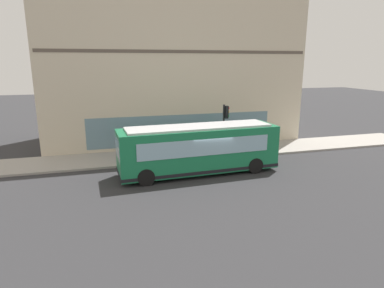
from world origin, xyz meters
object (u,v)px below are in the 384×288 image
at_px(fire_hydrant, 239,145).
at_px(pedestrian_near_hydrant, 165,146).
at_px(city_bus_nearside, 199,149).
at_px(newspaper_vending_box, 126,153).
at_px(traffic_light_near_corner, 225,120).
at_px(pedestrian_near_building_entrance, 135,143).
at_px(pedestrian_by_light_pole, 179,140).

xyz_separation_m(fire_hydrant, pedestrian_near_hydrant, (-1.14, 6.17, 0.58)).
relative_size(city_bus_nearside, newspaper_vending_box, 11.27).
xyz_separation_m(city_bus_nearside, traffic_light_near_corner, (2.89, -2.89, 1.24)).
distance_m(pedestrian_near_building_entrance, pedestrian_near_hydrant, 2.39).
bearing_deg(traffic_light_near_corner, fire_hydrant, -53.62).
distance_m(city_bus_nearside, pedestrian_near_hydrant, 3.44).
distance_m(traffic_light_near_corner, pedestrian_near_building_entrance, 6.77).
xyz_separation_m(pedestrian_by_light_pole, pedestrian_near_hydrant, (-1.47, 1.35, -0.05)).
distance_m(pedestrian_by_light_pole, pedestrian_near_hydrant, 1.99).
height_order(traffic_light_near_corner, fire_hydrant, traffic_light_near_corner).
relative_size(fire_hydrant, pedestrian_near_hydrant, 0.45).
xyz_separation_m(city_bus_nearside, pedestrian_by_light_pole, (4.51, 0.19, -0.41)).
relative_size(pedestrian_near_hydrant, newspaper_vending_box, 1.83).
bearing_deg(pedestrian_by_light_pole, pedestrian_near_building_entrance, 92.45).
relative_size(city_bus_nearside, fire_hydrant, 13.71).
distance_m(fire_hydrant, newspaper_vending_box, 8.88).
distance_m(fire_hydrant, pedestrian_by_light_pole, 4.87).
height_order(fire_hydrant, pedestrian_by_light_pole, pedestrian_by_light_pole).
bearing_deg(fire_hydrant, pedestrian_near_hydrant, 100.45).
relative_size(traffic_light_near_corner, newspaper_vending_box, 4.21).
bearing_deg(pedestrian_near_building_entrance, pedestrian_near_hydrant, -123.82).
bearing_deg(pedestrian_near_building_entrance, pedestrian_by_light_pole, -87.55).
xyz_separation_m(pedestrian_by_light_pole, pedestrian_near_building_entrance, (-0.14, 3.33, 0.02)).
bearing_deg(newspaper_vending_box, pedestrian_near_building_entrance, -51.91).
bearing_deg(fire_hydrant, traffic_light_near_corner, 126.38).
height_order(traffic_light_near_corner, pedestrian_near_hydrant, traffic_light_near_corner).
height_order(pedestrian_by_light_pole, pedestrian_near_building_entrance, pedestrian_near_building_entrance).
relative_size(traffic_light_near_corner, fire_hydrant, 5.12).
distance_m(traffic_light_near_corner, fire_hydrant, 3.14).
bearing_deg(city_bus_nearside, newspaper_vending_box, 48.18).
distance_m(city_bus_nearside, pedestrian_by_light_pole, 4.53).
height_order(pedestrian_by_light_pole, pedestrian_near_hydrant, pedestrian_by_light_pole).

